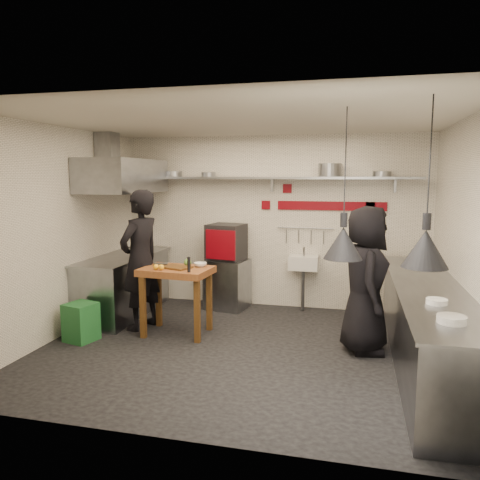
% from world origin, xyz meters
% --- Properties ---
extents(floor, '(5.00, 5.00, 0.00)m').
position_xyz_m(floor, '(0.00, 0.00, 0.00)').
color(floor, black).
rests_on(floor, ground).
extents(ceiling, '(5.00, 5.00, 0.00)m').
position_xyz_m(ceiling, '(0.00, 0.00, 2.80)').
color(ceiling, beige).
rests_on(ceiling, floor).
extents(wall_back, '(5.00, 0.04, 2.80)m').
position_xyz_m(wall_back, '(0.00, 2.10, 1.40)').
color(wall_back, beige).
rests_on(wall_back, floor).
extents(wall_front, '(5.00, 0.04, 2.80)m').
position_xyz_m(wall_front, '(0.00, -2.10, 1.40)').
color(wall_front, beige).
rests_on(wall_front, floor).
extents(wall_left, '(0.04, 4.20, 2.80)m').
position_xyz_m(wall_left, '(-2.50, 0.00, 1.40)').
color(wall_left, beige).
rests_on(wall_left, floor).
extents(wall_right, '(0.04, 4.20, 2.80)m').
position_xyz_m(wall_right, '(2.50, 0.00, 1.40)').
color(wall_right, beige).
rests_on(wall_right, floor).
extents(red_band_horiz, '(1.70, 0.02, 0.14)m').
position_xyz_m(red_band_horiz, '(0.95, 2.08, 1.68)').
color(red_band_horiz, '#67040D').
rests_on(red_band_horiz, wall_back).
extents(red_band_vert, '(0.14, 0.02, 1.10)m').
position_xyz_m(red_band_vert, '(1.55, 2.08, 1.20)').
color(red_band_vert, '#67040D').
rests_on(red_band_vert, wall_back).
extents(red_tile_a, '(0.14, 0.02, 0.14)m').
position_xyz_m(red_tile_a, '(0.25, 2.08, 1.95)').
color(red_tile_a, '#67040D').
rests_on(red_tile_a, wall_back).
extents(red_tile_b, '(0.14, 0.02, 0.14)m').
position_xyz_m(red_tile_b, '(-0.10, 2.08, 1.68)').
color(red_tile_b, '#67040D').
rests_on(red_tile_b, wall_back).
extents(back_shelf, '(4.60, 0.34, 0.04)m').
position_xyz_m(back_shelf, '(0.00, 1.92, 2.12)').
color(back_shelf, slate).
rests_on(back_shelf, wall_back).
extents(shelf_bracket_left, '(0.04, 0.06, 0.24)m').
position_xyz_m(shelf_bracket_left, '(-1.90, 2.07, 2.02)').
color(shelf_bracket_left, slate).
rests_on(shelf_bracket_left, wall_back).
extents(shelf_bracket_mid, '(0.04, 0.06, 0.24)m').
position_xyz_m(shelf_bracket_mid, '(0.00, 2.07, 2.02)').
color(shelf_bracket_mid, slate).
rests_on(shelf_bracket_mid, wall_back).
extents(shelf_bracket_right, '(0.04, 0.06, 0.24)m').
position_xyz_m(shelf_bracket_right, '(1.90, 2.07, 2.02)').
color(shelf_bracket_right, slate).
rests_on(shelf_bracket_right, wall_back).
extents(pan_far_left, '(0.32, 0.32, 0.09)m').
position_xyz_m(pan_far_left, '(-1.64, 1.92, 2.19)').
color(pan_far_left, slate).
rests_on(pan_far_left, back_shelf).
extents(pan_mid_left, '(0.27, 0.27, 0.07)m').
position_xyz_m(pan_mid_left, '(-1.03, 1.92, 2.18)').
color(pan_mid_left, slate).
rests_on(pan_mid_left, back_shelf).
extents(stock_pot, '(0.40, 0.40, 0.20)m').
position_xyz_m(stock_pot, '(0.92, 1.92, 2.24)').
color(stock_pot, slate).
rests_on(stock_pot, back_shelf).
extents(pan_right, '(0.33, 0.33, 0.08)m').
position_xyz_m(pan_right, '(1.69, 1.92, 2.18)').
color(pan_right, slate).
rests_on(pan_right, back_shelf).
extents(oven_stand, '(0.71, 0.67, 0.80)m').
position_xyz_m(oven_stand, '(-0.67, 1.76, 0.40)').
color(oven_stand, slate).
rests_on(oven_stand, floor).
extents(combi_oven, '(0.63, 0.60, 0.58)m').
position_xyz_m(combi_oven, '(-0.69, 1.78, 1.09)').
color(combi_oven, black).
rests_on(combi_oven, oven_stand).
extents(oven_door, '(0.50, 0.12, 0.46)m').
position_xyz_m(oven_door, '(-0.69, 1.45, 1.09)').
color(oven_door, '#67040D').
rests_on(oven_door, combi_oven).
extents(oven_glass, '(0.38, 0.08, 0.34)m').
position_xyz_m(oven_glass, '(-0.66, 1.46, 1.09)').
color(oven_glass, black).
rests_on(oven_glass, oven_door).
extents(hand_sink, '(0.46, 0.34, 0.22)m').
position_xyz_m(hand_sink, '(0.55, 1.92, 0.78)').
color(hand_sink, silver).
rests_on(hand_sink, wall_back).
extents(sink_tap, '(0.03, 0.03, 0.14)m').
position_xyz_m(sink_tap, '(0.55, 1.92, 0.96)').
color(sink_tap, slate).
rests_on(sink_tap, hand_sink).
extents(sink_drain, '(0.06, 0.06, 0.66)m').
position_xyz_m(sink_drain, '(0.55, 1.88, 0.34)').
color(sink_drain, slate).
rests_on(sink_drain, floor).
extents(utensil_rail, '(0.90, 0.02, 0.02)m').
position_xyz_m(utensil_rail, '(0.55, 2.06, 1.32)').
color(utensil_rail, slate).
rests_on(utensil_rail, wall_back).
extents(counter_right, '(0.70, 3.80, 0.90)m').
position_xyz_m(counter_right, '(2.15, 0.00, 0.45)').
color(counter_right, slate).
rests_on(counter_right, floor).
extents(counter_right_top, '(0.76, 3.90, 0.03)m').
position_xyz_m(counter_right_top, '(2.15, 0.00, 0.92)').
color(counter_right_top, slate).
rests_on(counter_right_top, counter_right).
extents(plate_stack, '(0.25, 0.25, 0.07)m').
position_xyz_m(plate_stack, '(2.12, -1.38, 0.96)').
color(plate_stack, silver).
rests_on(plate_stack, counter_right_top).
extents(small_bowl_right, '(0.26, 0.26, 0.05)m').
position_xyz_m(small_bowl_right, '(2.10, -0.77, 0.96)').
color(small_bowl_right, silver).
rests_on(small_bowl_right, counter_right_top).
extents(counter_left, '(0.70, 1.90, 0.90)m').
position_xyz_m(counter_left, '(-2.15, 1.05, 0.45)').
color(counter_left, slate).
rests_on(counter_left, floor).
extents(counter_left_top, '(0.76, 2.00, 0.03)m').
position_xyz_m(counter_left_top, '(-2.15, 1.05, 0.92)').
color(counter_left_top, slate).
rests_on(counter_left_top, counter_left).
extents(extractor_hood, '(0.78, 1.60, 0.50)m').
position_xyz_m(extractor_hood, '(-2.10, 1.05, 2.15)').
color(extractor_hood, slate).
rests_on(extractor_hood, ceiling).
extents(hood_duct, '(0.28, 0.28, 0.50)m').
position_xyz_m(hood_duct, '(-2.35, 1.05, 2.55)').
color(hood_duct, slate).
rests_on(hood_duct, ceiling).
extents(green_bin, '(0.43, 0.43, 0.50)m').
position_xyz_m(green_bin, '(-2.13, -0.19, 0.25)').
color(green_bin, '#1D5F2A').
rests_on(green_bin, floor).
extents(prep_table, '(0.97, 0.71, 0.92)m').
position_xyz_m(prep_table, '(-1.01, 0.37, 0.46)').
color(prep_table, brown).
rests_on(prep_table, floor).
extents(cutting_board, '(0.44, 0.37, 0.02)m').
position_xyz_m(cutting_board, '(-0.99, 0.35, 0.93)').
color(cutting_board, '#513213').
rests_on(cutting_board, prep_table).
extents(pepper_mill, '(0.05, 0.05, 0.20)m').
position_xyz_m(pepper_mill, '(-0.74, 0.13, 1.02)').
color(pepper_mill, black).
rests_on(pepper_mill, prep_table).
extents(lemon_a, '(0.09, 0.09, 0.08)m').
position_xyz_m(lemon_a, '(-1.21, 0.17, 0.96)').
color(lemon_a, orange).
rests_on(lemon_a, prep_table).
extents(lemon_b, '(0.09, 0.09, 0.07)m').
position_xyz_m(lemon_b, '(-1.14, 0.17, 0.96)').
color(lemon_b, orange).
rests_on(lemon_b, prep_table).
extents(veg_ball, '(0.11, 0.11, 0.10)m').
position_xyz_m(veg_ball, '(-0.90, 0.52, 0.97)').
color(veg_ball, '#558431').
rests_on(veg_ball, prep_table).
extents(steel_tray, '(0.23, 0.19, 0.03)m').
position_xyz_m(steel_tray, '(-1.28, 0.48, 0.94)').
color(steel_tray, slate).
rests_on(steel_tray, prep_table).
extents(bowl, '(0.23, 0.23, 0.06)m').
position_xyz_m(bowl, '(-0.71, 0.52, 0.95)').
color(bowl, silver).
rests_on(bowl, prep_table).
extents(heat_lamp_near, '(0.48, 0.48, 1.46)m').
position_xyz_m(heat_lamp_near, '(1.21, -0.80, 2.07)').
color(heat_lamp_near, black).
rests_on(heat_lamp_near, ceiling).
extents(heat_lamp_far, '(0.50, 0.50, 1.42)m').
position_xyz_m(heat_lamp_far, '(1.89, -1.32, 2.09)').
color(heat_lamp_far, black).
rests_on(heat_lamp_far, ceiling).
extents(chef_left, '(0.65, 0.82, 1.96)m').
position_xyz_m(chef_left, '(-1.59, 0.49, 0.98)').
color(chef_left, black).
rests_on(chef_left, floor).
extents(chef_right, '(0.66, 0.93, 1.80)m').
position_xyz_m(chef_right, '(1.47, 0.31, 0.90)').
color(chef_right, black).
rests_on(chef_right, floor).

